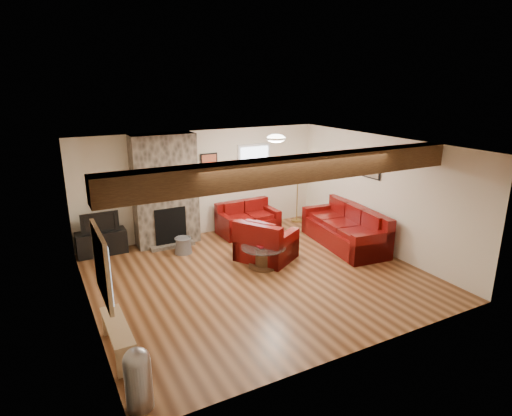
{
  "coord_description": "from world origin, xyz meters",
  "views": [
    {
      "loc": [
        -3.55,
        -6.59,
        3.6
      ],
      "look_at": [
        0.17,
        0.4,
        1.23
      ],
      "focal_mm": 30.0,
      "sensor_mm": 36.0,
      "label": 1
    }
  ],
  "objects": [
    {
      "name": "coffee_table",
      "position": [
        0.29,
        0.31,
        0.22
      ],
      "size": [
        0.89,
        0.89,
        0.47
      ],
      "color": "#462916",
      "rests_on": "floor"
    },
    {
      "name": "artwork_right",
      "position": [
        2.96,
        0.3,
        1.75
      ],
      "size": [
        0.06,
        0.55,
        0.42
      ],
      "primitive_type": null,
      "color": "black",
      "rests_on": "room"
    },
    {
      "name": "television",
      "position": [
        -2.45,
        2.53,
        0.73
      ],
      "size": [
        0.77,
        0.1,
        0.44
      ],
      "primitive_type": "imported",
      "color": "black",
      "rests_on": "tv_cabinet"
    },
    {
      "name": "artwork_back",
      "position": [
        0.15,
        2.71,
        1.7
      ],
      "size": [
        0.42,
        0.06,
        0.52
      ],
      "primitive_type": null,
      "color": "black",
      "rests_on": "room"
    },
    {
      "name": "sofa_three",
      "position": [
        2.48,
        0.5,
        0.44
      ],
      "size": [
        1.21,
        2.38,
        0.88
      ],
      "primitive_type": null,
      "rotation": [
        0.0,
        0.0,
        -1.69
      ],
      "color": "#450407",
      "rests_on": "floor"
    },
    {
      "name": "room",
      "position": [
        0.0,
        0.0,
        1.25
      ],
      "size": [
        8.0,
        8.0,
        8.0
      ],
      "color": "#532D16",
      "rests_on": "ground"
    },
    {
      "name": "floor_lamp",
      "position": [
        2.49,
        2.44,
        1.33
      ],
      "size": [
        0.4,
        0.4,
        1.56
      ],
      "color": "#AD9348",
      "rests_on": "floor"
    },
    {
      "name": "pine_bench",
      "position": [
        -2.83,
        -1.23,
        0.22
      ],
      "size": [
        0.27,
        1.16,
        0.43
      ],
      "primitive_type": null,
      "color": "tan",
      "rests_on": "floor"
    },
    {
      "name": "ceiling_dome",
      "position": [
        0.9,
        0.9,
        2.44
      ],
      "size": [
        0.4,
        0.4,
        0.18
      ],
      "primitive_type": null,
      "color": "white",
      "rests_on": "room"
    },
    {
      "name": "hatch_window",
      "position": [
        -2.96,
        -1.5,
        1.45
      ],
      "size": [
        0.08,
        1.0,
        0.9
      ],
      "primitive_type": null,
      "color": "tan",
      "rests_on": "room"
    },
    {
      "name": "chimney_breast",
      "position": [
        -1.0,
        2.49,
        1.22
      ],
      "size": [
        1.4,
        0.67,
        2.5
      ],
      "color": "#332F27",
      "rests_on": "floor"
    },
    {
      "name": "armchair_red",
      "position": [
        0.55,
        0.65,
        0.43
      ],
      "size": [
        1.36,
        1.4,
        0.87
      ],
      "primitive_type": null,
      "rotation": [
        0.0,
        0.0,
        2.11
      ],
      "color": "#450407",
      "rests_on": "floor"
    },
    {
      "name": "pedal_bin",
      "position": [
        -2.82,
        -2.39,
        0.39
      ],
      "size": [
        0.39,
        0.39,
        0.77
      ],
      "primitive_type": null,
      "rotation": [
        0.0,
        0.0,
        0.32
      ],
      "color": "#9F9EA3",
      "rests_on": "floor"
    },
    {
      "name": "tv_cabinet",
      "position": [
        -2.45,
        2.53,
        0.26
      ],
      "size": [
        1.03,
        0.41,
        0.51
      ],
      "primitive_type": "cube",
      "color": "black",
      "rests_on": "floor"
    },
    {
      "name": "loveseat",
      "position": [
        0.93,
        2.23,
        0.38
      ],
      "size": [
        1.45,
        0.87,
        0.76
      ],
      "primitive_type": null,
      "rotation": [
        0.0,
        0.0,
        0.03
      ],
      "color": "#450407",
      "rests_on": "floor"
    },
    {
      "name": "back_window",
      "position": [
        1.35,
        2.71,
        1.55
      ],
      "size": [
        0.9,
        0.08,
        1.1
      ],
      "primitive_type": null,
      "color": "silver",
      "rests_on": "room"
    },
    {
      "name": "oak_beam",
      "position": [
        0.0,
        -1.25,
        2.31
      ],
      "size": [
        6.0,
        0.36,
        0.38
      ],
      "primitive_type": "cube",
      "color": "black",
      "rests_on": "room"
    },
    {
      "name": "coal_bucket",
      "position": [
        -0.89,
        1.76,
        0.18
      ],
      "size": [
        0.38,
        0.38,
        0.36
      ],
      "primitive_type": null,
      "color": "slate",
      "rests_on": "floor"
    }
  ]
}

